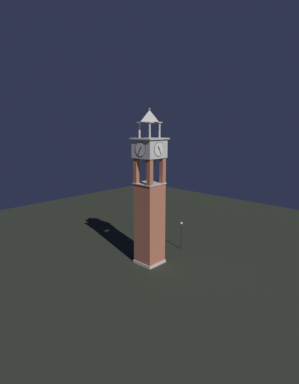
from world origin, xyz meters
The scene contains 6 objects.
ground centered at (0.00, 0.00, 0.00)m, with size 80.00×80.00×0.00m, color black.
clock_tower centered at (0.00, 0.00, 7.96)m, with size 3.42×3.42×19.36m.
park_bench centered at (-3.22, -3.34, 0.48)m, with size 1.03×1.64×0.95m.
lamp_post centered at (-6.39, 0.13, 2.77)m, with size 0.36×0.36×4.01m.
trash_bin centered at (-3.15, -3.15, 0.40)m, with size 0.52×0.52×0.80m, color #4C4C51.
shrub_near_entry centered at (-2.38, -1.64, 0.43)m, with size 1.09×1.09×0.86m, color #336638.
Camera 1 is at (27.06, 25.90, 17.33)m, focal length 29.08 mm.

